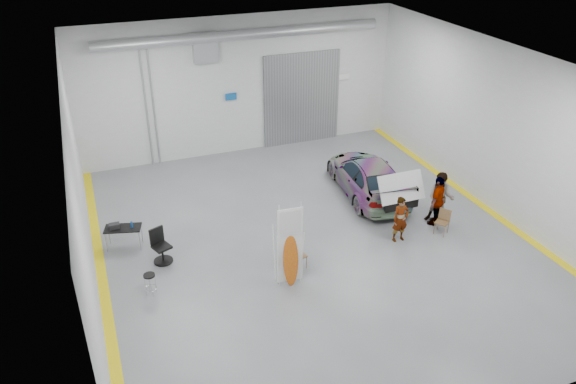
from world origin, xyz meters
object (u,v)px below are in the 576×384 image
object	(u,v)px
surfboard_display	(291,253)
shop_stool	(150,284)
person_a	(400,219)
folding_chair_near	(298,260)
work_table	(121,228)
office_chair	(162,247)
person_c	(437,201)
person_b	(441,198)
sedan_car	(368,177)
folding_chair_far	(441,227)

from	to	relation	value
surfboard_display	shop_stool	bearing A→B (deg)	169.88
person_a	folding_chair_near	size ratio (longest dim) A/B	1.82
person_a	work_table	size ratio (longest dim) A/B	1.27
folding_chair_near	office_chair	xyz separation A→B (m)	(-3.90, 1.88, 0.23)
person_c	surfboard_display	world-z (taller)	surfboard_display
person_b	work_table	xyz separation A→B (m)	(-10.64, 2.36, -0.23)
person_c	surfboard_display	size ratio (longest dim) A/B	0.67
sedan_car	person_c	world-z (taller)	person_c
person_c	folding_chair_far	distance (m)	0.93
surfboard_display	folding_chair_far	xyz separation A→B (m)	(5.83, 0.78, -0.84)
folding_chair_far	office_chair	distance (m)	9.39
office_chair	sedan_car	bearing A→B (deg)	-10.29
work_table	office_chair	bearing A→B (deg)	-49.24
work_table	office_chair	size ratio (longest dim) A/B	1.12
sedan_car	person_a	world-z (taller)	person_a
work_table	shop_stool	bearing A→B (deg)	-80.31
person_a	office_chair	xyz separation A→B (m)	(-7.65, 1.62, -0.31)
person_a	office_chair	size ratio (longest dim) A/B	1.42
folding_chair_near	office_chair	distance (m)	4.33
work_table	surfboard_display	bearing A→B (deg)	-40.50
shop_stool	work_table	bearing A→B (deg)	99.69
person_a	shop_stool	world-z (taller)	person_a
person_c	work_table	bearing A→B (deg)	-47.95
person_a	sedan_car	bearing A→B (deg)	78.20
folding_chair_far	person_b	bearing A→B (deg)	119.56
person_b	folding_chair_far	size ratio (longest dim) A/B	2.21
person_b	surfboard_display	xyz separation A→B (m)	(-6.16, -1.46, 0.15)
folding_chair_far	work_table	distance (m)	10.75
shop_stool	work_table	world-z (taller)	work_table
office_chair	folding_chair_far	bearing A→B (deg)	-33.00
person_b	surfboard_display	distance (m)	6.33
sedan_car	person_a	bearing A→B (deg)	87.10
person_c	work_table	xyz separation A→B (m)	(-10.48, 2.41, -0.19)
folding_chair_far	office_chair	size ratio (longest dim) A/B	0.76
sedan_car	surfboard_display	world-z (taller)	surfboard_display
sedan_car	folding_chair_near	distance (m)	5.63
sedan_car	shop_stool	world-z (taller)	sedan_car
sedan_car	shop_stool	xyz separation A→B (m)	(-8.82, -3.28, -0.38)
person_c	surfboard_display	bearing A→B (deg)	-21.80
shop_stool	office_chair	xyz separation A→B (m)	(0.60, 1.57, 0.16)
office_chair	work_table	bearing A→B (deg)	108.71
person_b	surfboard_display	bearing A→B (deg)	-125.89
person_b	surfboard_display	world-z (taller)	surfboard_display
person_a	person_c	bearing A→B (deg)	12.96
folding_chair_near	person_b	bearing A→B (deg)	-7.97
person_b	shop_stool	xyz separation A→B (m)	(-10.15, -0.47, -0.62)
folding_chair_near	shop_stool	xyz separation A→B (m)	(-4.50, 0.31, 0.07)
folding_chair_near	shop_stool	world-z (taller)	folding_chair_near
sedan_car	office_chair	world-z (taller)	sedan_car
surfboard_display	office_chair	world-z (taller)	surfboard_display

